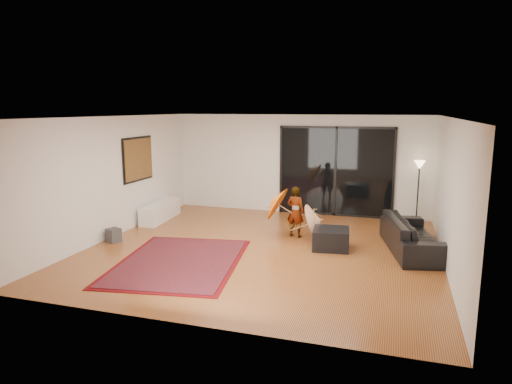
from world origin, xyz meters
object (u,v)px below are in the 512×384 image
at_px(media_console, 160,211).
at_px(child, 295,212).
at_px(sofa, 413,235).
at_px(ottoman, 331,239).

relative_size(media_console, child, 1.44).
distance_m(sofa, ottoman, 1.65).
xyz_separation_m(ottoman, child, (-0.90, 0.65, 0.37)).
bearing_deg(child, sofa, -175.31).
height_order(ottoman, child, child).
bearing_deg(media_console, sofa, -11.46).
xyz_separation_m(media_console, child, (3.69, -0.48, 0.35)).
xyz_separation_m(sofa, child, (-2.51, 0.34, 0.24)).
distance_m(sofa, child, 2.55).
bearing_deg(sofa, child, 70.01).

